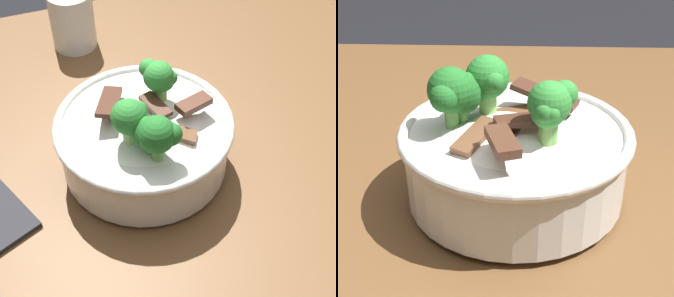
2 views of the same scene
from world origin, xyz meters
TOP-DOWN VIEW (x-y plane):
  - dining_table at (0.00, 0.00)m, footprint 1.26×0.94m
  - rice_bowl at (-0.11, 0.02)m, footprint 0.24×0.24m
  - drinking_glass at (-0.14, 0.34)m, footprint 0.08×0.08m

SIDE VIEW (x-z plane):
  - dining_table at x=0.00m, z-range 0.27..1.07m
  - drinking_glass at x=-0.14m, z-range 0.79..0.89m
  - rice_bowl at x=-0.11m, z-range 0.78..0.93m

